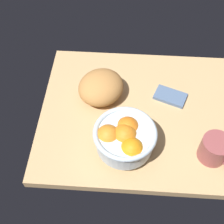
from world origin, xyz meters
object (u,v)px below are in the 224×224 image
at_px(napkin_folded, 170,96).
at_px(mug, 215,150).
at_px(fruit_bowl, 124,138).
at_px(bread_loaf, 101,87).

height_order(napkin_folded, mug, mug).
height_order(fruit_bowl, napkin_folded, fruit_bowl).
distance_m(fruit_bowl, mug, 0.28).
bearing_deg(napkin_folded, bread_loaf, 2.26).
xyz_separation_m(napkin_folded, mug, (-0.12, 0.23, 0.04)).
distance_m(napkin_folded, mug, 0.26).
relative_size(fruit_bowl, bread_loaf, 1.16).
bearing_deg(fruit_bowl, mug, 178.64).
bearing_deg(bread_loaf, fruit_bowl, 112.70).
xyz_separation_m(bread_loaf, napkin_folded, (-0.25, -0.01, -0.04)).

